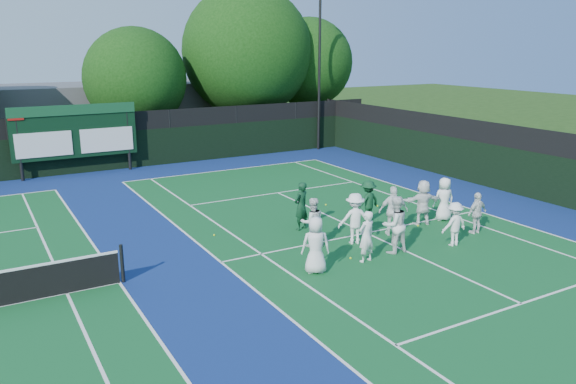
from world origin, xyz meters
TOP-DOWN VIEW (x-y plane):
  - ground at (0.00, 0.00)m, footprint 120.00×120.00m
  - court_apron at (-6.00, 1.00)m, footprint 34.00×32.00m
  - near_court at (0.00, 1.00)m, footprint 11.05×23.85m
  - back_fence at (-6.00, 16.00)m, footprint 34.00×0.08m
  - divider_fence_right at (9.00, 1.00)m, footprint 0.08×32.00m
  - scoreboard at (-7.01, 15.59)m, footprint 6.00×0.21m
  - clubhouse at (-2.00, 24.00)m, footprint 18.00×6.00m
  - light_pole_right at (7.50, 15.70)m, footprint 1.20×0.30m
  - tree_c at (-2.63, 19.58)m, footprint 5.93×5.93m
  - tree_d at (4.61, 19.58)m, footprint 8.26×8.26m
  - tree_e at (9.23, 19.58)m, footprint 6.00×6.00m
  - tennis_ball_0 at (-1.93, -0.72)m, footprint 0.07×0.07m
  - tennis_ball_1 at (2.46, 3.45)m, footprint 0.07×0.07m
  - tennis_ball_2 at (2.11, 0.69)m, footprint 0.07×0.07m
  - tennis_ball_3 at (-4.71, 3.38)m, footprint 0.07×0.07m
  - tennis_ball_4 at (0.73, 4.64)m, footprint 0.07×0.07m
  - tennis_ball_5 at (2.98, 1.23)m, footprint 0.07×0.07m
  - player_front_0 at (-3.42, -1.06)m, footprint 0.97×0.82m
  - player_front_1 at (-1.65, -1.11)m, footprint 0.63×0.46m
  - player_front_2 at (-0.40, -0.91)m, footprint 0.92×0.73m
  - player_front_3 at (1.72, -1.38)m, footprint 0.97×0.59m
  - player_front_4 at (3.31, -0.89)m, footprint 0.88×0.40m
  - player_back_0 at (-2.32, 0.86)m, footprint 0.92×0.80m
  - player_back_1 at (-0.98, 0.38)m, footprint 1.25×0.96m
  - player_back_2 at (0.68, 0.42)m, footprint 1.10×0.79m
  - player_back_3 at (2.40, 0.82)m, footprint 1.62×0.89m
  - player_back_4 at (3.44, 0.81)m, footprint 0.91×0.72m
  - coach_left at (-1.76, 2.49)m, footprint 0.74×0.61m
  - coach_right at (0.86, 2.06)m, footprint 1.09×0.73m

SIDE VIEW (x-z plane):
  - ground at x=0.00m, z-range 0.00..0.00m
  - court_apron at x=-6.00m, z-range 0.00..0.01m
  - near_court at x=0.00m, z-range 0.01..0.01m
  - tennis_ball_0 at x=-1.93m, z-range 0.00..0.07m
  - tennis_ball_1 at x=2.46m, z-range 0.00..0.07m
  - tennis_ball_2 at x=2.11m, z-range 0.00..0.07m
  - tennis_ball_3 at x=-4.71m, z-range 0.00..0.07m
  - tennis_ball_4 at x=0.73m, z-range 0.00..0.07m
  - tennis_ball_5 at x=2.98m, z-range 0.00..0.07m
  - player_front_3 at x=1.72m, z-range 0.00..1.46m
  - player_front_4 at x=3.31m, z-range 0.00..1.47m
  - coach_right at x=0.86m, z-range 0.00..1.57m
  - player_front_1 at x=-1.65m, z-range 0.00..1.60m
  - player_back_4 at x=3.44m, z-range 0.00..1.63m
  - player_back_0 at x=-2.32m, z-range 0.00..1.63m
  - player_back_3 at x=2.40m, z-range 0.00..1.67m
  - player_front_0 at x=-3.42m, z-range 0.00..1.68m
  - player_back_1 at x=-0.98m, z-range 0.00..1.71m
  - player_back_2 at x=0.68m, z-range 0.00..1.74m
  - coach_left at x=-1.76m, z-range 0.00..1.74m
  - player_front_2 at x=-0.40m, z-range 0.00..1.84m
  - back_fence at x=-6.00m, z-range -0.14..2.86m
  - divider_fence_right at x=9.00m, z-range -0.14..2.86m
  - clubhouse at x=-2.00m, z-range 0.00..4.00m
  - scoreboard at x=-7.01m, z-range 0.42..3.97m
  - tree_c at x=-2.63m, z-range 0.61..8.07m
  - tree_e at x=9.23m, z-range 0.97..9.23m
  - tree_d at x=4.61m, z-range 0.72..10.85m
  - light_pole_right at x=7.50m, z-range 1.24..11.36m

